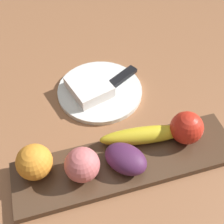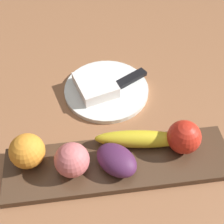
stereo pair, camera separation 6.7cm
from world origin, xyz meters
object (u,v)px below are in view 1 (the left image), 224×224
(banana, at_px, (144,135))
(orange_near_apple, at_px, (34,162))
(apple, at_px, (187,128))
(knife, at_px, (119,80))
(dinner_plate, at_px, (100,91))
(peach, at_px, (82,165))
(grape_bunch, at_px, (126,159))
(fruit_tray, at_px, (127,162))
(folded_napkin, at_px, (89,87))

(banana, relative_size, orange_near_apple, 2.68)
(apple, distance_m, knife, 0.24)
(apple, distance_m, dinner_plate, 0.25)
(peach, xyz_separation_m, grape_bunch, (-0.09, 0.00, -0.01))
(fruit_tray, relative_size, orange_near_apple, 6.61)
(orange_near_apple, bearing_deg, apple, 178.50)
(fruit_tray, xyz_separation_m, orange_near_apple, (0.18, -0.03, 0.05))
(fruit_tray, height_order, orange_near_apple, orange_near_apple)
(dinner_plate, bearing_deg, orange_near_apple, 46.83)
(banana, bearing_deg, knife, 96.58)
(dinner_plate, bearing_deg, banana, 105.11)
(banana, height_order, orange_near_apple, orange_near_apple)
(apple, distance_m, grape_bunch, 0.15)
(orange_near_apple, relative_size, peach, 1.03)
(banana, height_order, folded_napkin, banana)
(apple, bearing_deg, peach, 5.85)
(grape_bunch, bearing_deg, fruit_tray, -127.41)
(apple, relative_size, orange_near_apple, 0.99)
(dinner_plate, bearing_deg, fruit_tray, 90.00)
(dinner_plate, bearing_deg, grape_bunch, 88.35)
(fruit_tray, xyz_separation_m, dinner_plate, (0.00, -0.22, -0.00))
(banana, xyz_separation_m, knife, (-0.01, -0.20, -0.02))
(banana, xyz_separation_m, dinner_plate, (0.05, -0.19, -0.03))
(orange_near_apple, distance_m, peach, 0.09)
(peach, height_order, folded_napkin, peach)
(fruit_tray, xyz_separation_m, banana, (-0.05, -0.04, 0.03))
(folded_napkin, height_order, knife, folded_napkin)
(orange_near_apple, bearing_deg, banana, -177.58)
(orange_near_apple, relative_size, dinner_plate, 0.33)
(banana, xyz_separation_m, grape_bunch, (0.06, 0.05, 0.00))
(banana, height_order, peach, peach)
(apple, bearing_deg, orange_near_apple, -1.50)
(peach, height_order, grape_bunch, peach)
(grape_bunch, height_order, dinner_plate, grape_bunch)
(fruit_tray, distance_m, peach, 0.11)
(dinner_plate, bearing_deg, apple, 124.37)
(peach, bearing_deg, fruit_tray, -177.32)
(peach, height_order, knife, peach)
(banana, xyz_separation_m, orange_near_apple, (0.23, 0.01, 0.02))
(knife, bearing_deg, banana, 58.85)
(apple, relative_size, banana, 0.37)
(fruit_tray, height_order, apple, apple)
(orange_near_apple, xyz_separation_m, grape_bunch, (-0.18, 0.04, -0.01))
(grape_bunch, height_order, folded_napkin, grape_bunch)
(folded_napkin, bearing_deg, orange_near_apple, 51.40)
(banana, xyz_separation_m, peach, (0.15, 0.04, 0.02))
(apple, relative_size, grape_bunch, 0.78)
(fruit_tray, distance_m, dinner_plate, 0.22)
(banana, distance_m, dinner_plate, 0.20)
(orange_near_apple, height_order, grape_bunch, orange_near_apple)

